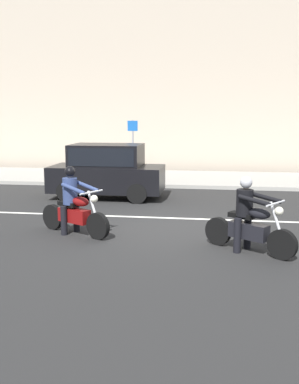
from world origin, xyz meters
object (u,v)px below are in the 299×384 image
(motorcycle_with_rider_black_leather, at_px, (249,221))
(street_sign_post, at_px, (133,142))
(motorcycle_with_rider_denim_blue, at_px, (74,207))
(parked_hatchback_black, at_px, (107,170))

(motorcycle_with_rider_black_leather, relative_size, street_sign_post, 0.75)
(motorcycle_with_rider_denim_blue, height_order, parked_hatchback_black, parked_hatchback_black)
(parked_hatchback_black, bearing_deg, street_sign_post, 89.99)
(motorcycle_with_rider_denim_blue, bearing_deg, parked_hatchback_black, 94.06)
(motorcycle_with_rider_black_leather, relative_size, motorcycle_with_rider_denim_blue, 0.93)
(motorcycle_with_rider_black_leather, height_order, street_sign_post, street_sign_post)
(street_sign_post, bearing_deg, motorcycle_with_rider_black_leather, -67.16)
(motorcycle_with_rider_denim_blue, relative_size, parked_hatchback_black, 0.51)
(parked_hatchback_black, relative_size, street_sign_post, 1.56)
(motorcycle_with_rider_denim_blue, xyz_separation_m, parked_hatchback_black, (-0.33, 4.59, 0.28))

